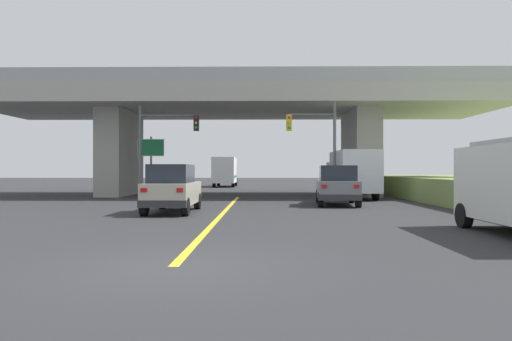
# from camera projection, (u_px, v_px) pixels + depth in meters

# --- Properties ---
(ground) EXTENTS (160.00, 160.00, 0.00)m
(ground) POSITION_uv_depth(u_px,v_px,m) (240.00, 195.00, 34.47)
(ground) COLOR #2B2B2D
(overpass_bridge) EXTENTS (35.97, 10.76, 8.09)m
(overpass_bridge) POSITION_uv_depth(u_px,v_px,m) (240.00, 114.00, 34.47)
(overpass_bridge) COLOR #A8A59E
(overpass_bridge) RESTS_ON ground
(lane_divider_stripe) EXTENTS (0.20, 23.10, 0.01)m
(lane_divider_stripe) POSITION_uv_depth(u_px,v_px,m) (224.00, 212.00, 20.35)
(lane_divider_stripe) COLOR yellow
(lane_divider_stripe) RESTS_ON ground
(suv_lead) EXTENTS (1.87, 4.57, 2.02)m
(suv_lead) POSITION_uv_depth(u_px,v_px,m) (173.00, 188.00, 20.20)
(suv_lead) COLOR #B7B29E
(suv_lead) RESTS_ON ground
(suv_crossing) EXTENTS (2.38, 4.54, 2.02)m
(suv_crossing) POSITION_uv_depth(u_px,v_px,m) (337.00, 185.00, 24.47)
(suv_crossing) COLOR slate
(suv_crossing) RESTS_ON ground
(box_truck) EXTENTS (2.33, 7.53, 2.99)m
(box_truck) POSITION_uv_depth(u_px,v_px,m) (352.00, 173.00, 30.70)
(box_truck) COLOR navy
(box_truck) RESTS_ON ground
(traffic_signal_nearside) EXTENTS (2.99, 0.36, 5.89)m
(traffic_signal_nearside) POSITION_uv_depth(u_px,v_px,m) (319.00, 138.00, 28.74)
(traffic_signal_nearside) COLOR #56595E
(traffic_signal_nearside) RESTS_ON ground
(traffic_signal_farside) EXTENTS (3.75, 0.36, 5.81)m
(traffic_signal_farside) POSITION_uv_depth(u_px,v_px,m) (160.00, 138.00, 29.64)
(traffic_signal_farside) COLOR #56595E
(traffic_signal_farside) RESTS_ON ground
(highway_sign) EXTENTS (1.81, 0.17, 4.07)m
(highway_sign) POSITION_uv_depth(u_px,v_px,m) (151.00, 152.00, 32.59)
(highway_sign) COLOR slate
(highway_sign) RESTS_ON ground
(semi_truck_distant) EXTENTS (2.33, 7.44, 3.16)m
(semi_truck_distant) POSITION_uv_depth(u_px,v_px,m) (225.00, 171.00, 52.36)
(semi_truck_distant) COLOR red
(semi_truck_distant) RESTS_ON ground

